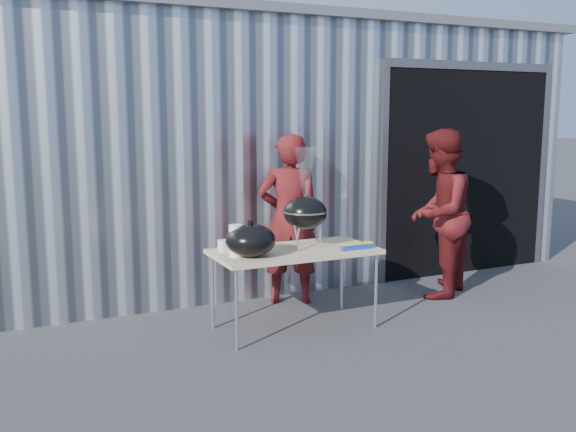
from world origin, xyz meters
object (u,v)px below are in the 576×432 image
folding_table (294,254)px  person_bystander (439,213)px  kettle_grill (305,202)px  person_cook (289,219)px

folding_table → person_bystander: (1.89, 0.32, 0.20)m
person_bystander → kettle_grill: bearing=-26.4°
folding_table → person_bystander: person_bystander is taller
person_cook → person_bystander: person_bystander is taller
kettle_grill → person_bystander: (1.77, 0.30, -0.26)m
folding_table → kettle_grill: size_ratio=1.62×
folding_table → person_cook: 0.86m
kettle_grill → person_cook: bearing=75.4°
kettle_grill → folding_table: bearing=-169.1°
folding_table → kettle_grill: 0.48m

